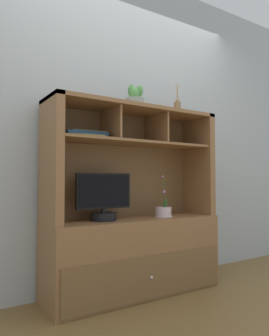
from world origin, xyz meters
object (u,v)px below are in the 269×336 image
(magazine_stack_left, at_px, (84,135))
(diffuser_bottle, at_px, (177,108))
(media_console, at_px, (134,234))
(tv_monitor, at_px, (104,200))
(potted_succulent, at_px, (135,99))
(potted_orchid, at_px, (163,212))

(magazine_stack_left, height_order, diffuser_bottle, diffuser_bottle)
(media_console, height_order, tv_monitor, media_console)
(diffuser_bottle, relative_size, potted_succulent, 1.43)
(tv_monitor, xyz_separation_m, potted_succulent, (0.28, 0.00, 0.81))
(potted_orchid, height_order, magazine_stack_left, magazine_stack_left)
(media_console, bearing_deg, magazine_stack_left, 178.91)
(potted_orchid, bearing_deg, magazine_stack_left, 175.36)
(tv_monitor, bearing_deg, media_console, 4.15)
(magazine_stack_left, bearing_deg, diffuser_bottle, 0.12)
(tv_monitor, height_order, magazine_stack_left, magazine_stack_left)
(potted_orchid, height_order, potted_succulent, potted_succulent)
(potted_orchid, bearing_deg, media_console, 169.55)
(potted_orchid, distance_m, diffuser_bottle, 0.94)
(tv_monitor, relative_size, potted_succulent, 2.25)
(potted_orchid, height_order, diffuser_bottle, diffuser_bottle)
(diffuser_bottle, bearing_deg, potted_orchid, -164.33)
(tv_monitor, relative_size, magazine_stack_left, 1.39)
(potted_orchid, xyz_separation_m, diffuser_bottle, (0.21, 0.06, 0.91))
(potted_orchid, bearing_deg, tv_monitor, 177.12)
(diffuser_bottle, bearing_deg, media_console, -178.75)
(media_console, bearing_deg, diffuser_bottle, 1.25)
(tv_monitor, bearing_deg, magazine_stack_left, 169.03)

